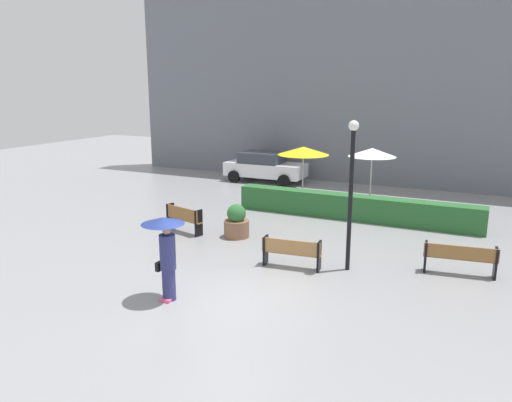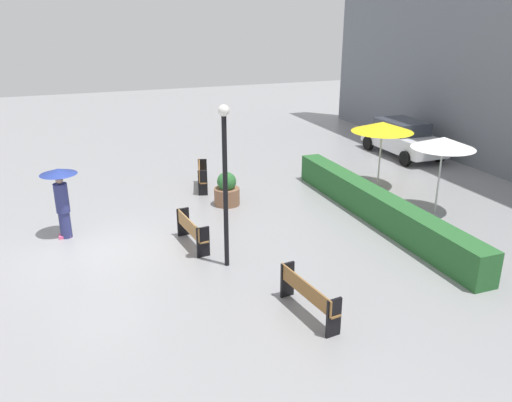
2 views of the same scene
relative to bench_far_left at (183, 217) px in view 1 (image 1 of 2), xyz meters
The scene contains 12 objects.
ground_plane 5.79m from the bench_far_left, 45.55° to the right, with size 60.00×60.00×0.00m, color gray.
bench_far_left is the anchor object (origin of this frame).
bench_mid_center 4.92m from the bench_far_left, 18.41° to the right, with size 1.71×0.53×0.84m.
bench_far_right 8.98m from the bench_far_left, ahead, with size 1.91×0.57×0.85m.
pedestrian_with_umbrella 5.61m from the bench_far_left, 60.06° to the right, with size 1.03×1.03×2.04m.
planter_pot 1.94m from the bench_far_left, 10.64° to the left, with size 0.86×0.86×1.14m.
lamp_post 6.52m from the bench_far_left, ahead, with size 0.28×0.28×4.14m.
patio_umbrella_yellow 6.75m from the bench_far_left, 71.17° to the left, with size 2.22×2.22×2.44m.
patio_umbrella_white 8.36m from the bench_far_left, 52.14° to the left, with size 1.97×1.97×2.51m.
hedge_strip 6.51m from the bench_far_left, 41.12° to the left, with size 9.34×0.70×0.94m, color #28602D.
building_facade 13.62m from the bench_far_left, 71.23° to the left, with size 28.00×1.20×11.70m, color slate.
parked_car 9.79m from the bench_far_left, 97.95° to the left, with size 4.21×1.99×1.57m.
Camera 1 is at (5.46, -9.75, 5.05)m, focal length 34.73 mm.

